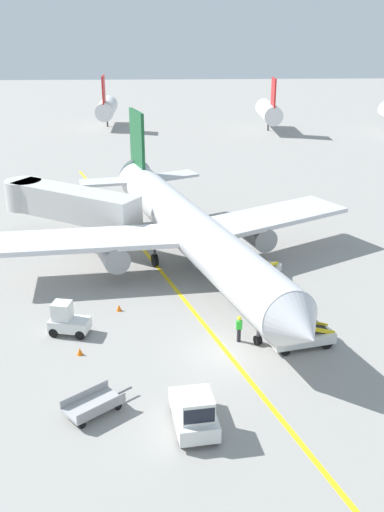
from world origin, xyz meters
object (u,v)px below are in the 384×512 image
belt_loader_forward_hold (264,273)px  safety_cone_nose_right (80,351)px  baggage_tug_near_wing (67,320)px  safety_cone_nose_left (119,308)px  ground_crew_marshaller (239,328)px  jet_bridge (62,202)px  belt_loader_aft_hold (300,335)px  pushback_tug (194,412)px  airliner (188,227)px  baggage_cart_loaded (94,405)px

belt_loader_forward_hold → safety_cone_nose_right: size_ratio=11.47×
baggage_tug_near_wing → safety_cone_nose_left: bearing=44.7°
ground_crew_marshaller → safety_cone_nose_right: bearing=-173.2°
jet_bridge → baggage_tug_near_wing: jet_bridge is taller
baggage_tug_near_wing → belt_loader_aft_hold: bearing=-8.8°
pushback_tug → ground_crew_marshaller: pushback_tug is taller
airliner → ground_crew_marshaller: size_ratio=20.26×
safety_cone_nose_right → ground_crew_marshaller: bearing=6.8°
airliner → belt_loader_forward_hold: size_ratio=6.82×
belt_loader_aft_hold → baggage_cart_loaded: 12.87m
safety_cone_nose_right → jet_bridge: bearing=101.2°
pushback_tug → baggage_cart_loaded: (-4.91, 1.44, -0.53)m
baggage_tug_near_wing → ground_crew_marshaller: baggage_tug_near_wing is taller
belt_loader_aft_hold → safety_cone_nose_left: (-11.00, 5.05, -0.56)m
belt_loader_aft_hold → jet_bridge: bearing=132.4°
pushback_tug → safety_cone_nose_left: 13.10m
airliner → pushback_tug: airliner is taller
airliner → baggage_cart_loaded: size_ratio=10.11×
belt_loader_forward_hold → baggage_cart_loaded: bearing=-126.0°
pushback_tug → airliner: bearing=88.9°
jet_bridge → ground_crew_marshaller: 21.87m
jet_bridge → belt_loader_aft_hold: 24.69m
jet_bridge → safety_cone_nose_right: (3.67, -18.48, -3.32)m
airliner → pushback_tug: (-0.38, -19.08, -2.42)m
airliner → belt_loader_aft_hold: size_ratio=6.67×
pushback_tug → baggage_cart_loaded: 5.15m
baggage_tug_near_wing → safety_cone_nose_right: baggage_tug_near_wing is taller
belt_loader_forward_hold → belt_loader_aft_hold: size_ratio=0.98×
pushback_tug → belt_loader_forward_hold: bearing=70.2°
belt_loader_forward_hold → ground_crew_marshaller: 8.73m
airliner → baggage_tug_near_wing: 12.64m
belt_loader_aft_hold → safety_cone_nose_left: belt_loader_aft_hold is taller
baggage_cart_loaded → belt_loader_aft_hold: bearing=26.9°
ground_crew_marshaller → safety_cone_nose_left: ground_crew_marshaller is taller
belt_loader_aft_hold → safety_cone_nose_left: size_ratio=11.73×
baggage_tug_near_wing → pushback_tug: bearing=-51.9°
pushback_tug → belt_loader_forward_hold: 17.29m
belt_loader_forward_hold → pushback_tug: bearing=-109.8°
baggage_cart_loaded → jet_bridge: bearing=102.0°
pushback_tug → safety_cone_nose_right: pushback_tug is taller
baggage_cart_loaded → baggage_tug_near_wing: bearing=107.1°
belt_loader_forward_hold → safety_cone_nose_left: bearing=-159.0°
airliner → belt_loader_forward_hold: 6.70m
pushback_tug → ground_crew_marshaller: size_ratio=2.25×
safety_cone_nose_right → belt_loader_forward_hold: bearing=37.6°
airliner → belt_loader_forward_hold: bearing=-27.2°
jet_bridge → pushback_tug: bearing=-68.5°
pushback_tug → safety_cone_nose_right: (-6.32, 6.90, -0.77)m
belt_loader_aft_hold → ground_crew_marshaller: (-3.53, 0.75, 0.13)m
airliner → jet_bridge: airliner is taller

